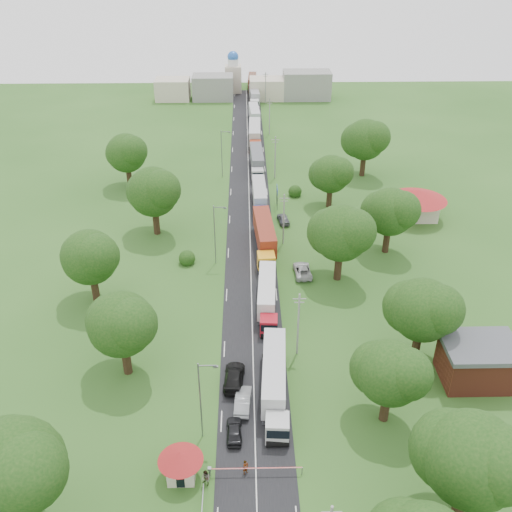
{
  "coord_description": "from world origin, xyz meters",
  "views": [
    {
      "loc": [
        -0.77,
        -61.92,
        46.84
      ],
      "look_at": [
        0.78,
        11.93,
        3.0
      ],
      "focal_mm": 40.0,
      "sensor_mm": 36.0,
      "label": 1
    }
  ],
  "objects_px": {
    "info_sign": "(277,192)",
    "truck_0": "(274,381)",
    "car_lane_mid": "(243,401)",
    "car_lane_front": "(234,431)",
    "pedestrian_near": "(246,467)",
    "boom_barrier": "(242,469)",
    "guard_booth": "(181,461)"
  },
  "relations": [
    {
      "from": "boom_barrier",
      "to": "info_sign",
      "type": "xyz_separation_m",
      "value": [
        6.56,
        60.0,
        2.11
      ]
    },
    {
      "from": "guard_booth",
      "to": "pedestrian_near",
      "type": "xyz_separation_m",
      "value": [
        6.19,
        0.23,
        -1.31
      ]
    },
    {
      "from": "car_lane_mid",
      "to": "pedestrian_near",
      "type": "relative_size",
      "value": 2.8
    },
    {
      "from": "info_sign",
      "to": "car_lane_mid",
      "type": "bearing_deg",
      "value": -97.25
    },
    {
      "from": "info_sign",
      "to": "truck_0",
      "type": "bearing_deg",
      "value": -93.39
    },
    {
      "from": "boom_barrier",
      "to": "truck_0",
      "type": "relative_size",
      "value": 0.62
    },
    {
      "from": "car_lane_front",
      "to": "pedestrian_near",
      "type": "bearing_deg",
      "value": 102.34
    },
    {
      "from": "boom_barrier",
      "to": "guard_booth",
      "type": "relative_size",
      "value": 2.1
    },
    {
      "from": "guard_booth",
      "to": "pedestrian_near",
      "type": "relative_size",
      "value": 2.58
    },
    {
      "from": "guard_booth",
      "to": "info_sign",
      "type": "height_order",
      "value": "info_sign"
    },
    {
      "from": "car_lane_front",
      "to": "car_lane_mid",
      "type": "relative_size",
      "value": 0.85
    },
    {
      "from": "car_lane_front",
      "to": "pedestrian_near",
      "type": "distance_m",
      "value": 4.91
    },
    {
      "from": "boom_barrier",
      "to": "truck_0",
      "type": "height_order",
      "value": "truck_0"
    },
    {
      "from": "pedestrian_near",
      "to": "boom_barrier",
      "type": "bearing_deg",
      "value": 176.78
    },
    {
      "from": "pedestrian_near",
      "to": "car_lane_front",
      "type": "bearing_deg",
      "value": 67.14
    },
    {
      "from": "info_sign",
      "to": "car_lane_mid",
      "type": "distance_m",
      "value": 51.23
    },
    {
      "from": "car_lane_mid",
      "to": "car_lane_front",
      "type": "bearing_deg",
      "value": 82.24
    },
    {
      "from": "boom_barrier",
      "to": "car_lane_front",
      "type": "distance_m",
      "value": 5.07
    },
    {
      "from": "truck_0",
      "to": "car_lane_front",
      "type": "distance_m",
      "value": 7.52
    },
    {
      "from": "info_sign",
      "to": "car_lane_mid",
      "type": "height_order",
      "value": "info_sign"
    },
    {
      "from": "guard_booth",
      "to": "car_lane_mid",
      "type": "distance_m",
      "value": 11.06
    },
    {
      "from": "truck_0",
      "to": "pedestrian_near",
      "type": "bearing_deg",
      "value": -107.27
    },
    {
      "from": "boom_barrier",
      "to": "car_lane_front",
      "type": "height_order",
      "value": "car_lane_front"
    },
    {
      "from": "boom_barrier",
      "to": "truck_0",
      "type": "bearing_deg",
      "value": 71.41
    },
    {
      "from": "boom_barrier",
      "to": "pedestrian_near",
      "type": "xyz_separation_m",
      "value": [
        0.35,
        0.23,
        -0.04
      ]
    },
    {
      "from": "boom_barrier",
      "to": "guard_booth",
      "type": "xyz_separation_m",
      "value": [
        -5.84,
        -0.0,
        1.27
      ]
    },
    {
      "from": "info_sign",
      "to": "boom_barrier",
      "type": "bearing_deg",
      "value": -96.24
    },
    {
      "from": "boom_barrier",
      "to": "car_lane_front",
      "type": "bearing_deg",
      "value": 99.3
    },
    {
      "from": "guard_booth",
      "to": "car_lane_mid",
      "type": "xyz_separation_m",
      "value": [
        5.94,
        9.22,
        -1.38
      ]
    },
    {
      "from": "boom_barrier",
      "to": "guard_booth",
      "type": "height_order",
      "value": "guard_booth"
    },
    {
      "from": "car_lane_front",
      "to": "guard_booth",
      "type": "bearing_deg",
      "value": 43.47
    },
    {
      "from": "boom_barrier",
      "to": "truck_0",
      "type": "distance_m",
      "value": 11.52
    }
  ]
}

